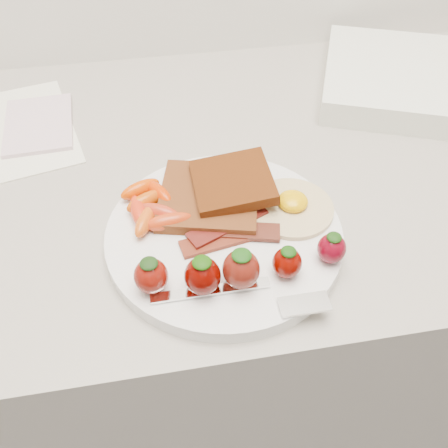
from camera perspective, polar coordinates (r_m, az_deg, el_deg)
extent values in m
cube|color=gray|center=(1.03, -0.42, -12.41)|extent=(2.00, 0.60, 0.90)
cylinder|color=white|center=(0.57, 0.00, -1.31)|extent=(0.27, 0.27, 0.02)
cube|color=#401D0A|center=(0.59, -1.73, 3.10)|extent=(0.14, 0.14, 0.01)
cube|color=#321306|center=(0.59, 0.99, 4.81)|extent=(0.09, 0.09, 0.02)
cylinder|color=beige|center=(0.59, 7.69, 1.84)|extent=(0.11, 0.11, 0.01)
ellipsoid|color=#EBAD01|center=(0.59, 7.87, 2.59)|extent=(0.04, 0.04, 0.02)
cube|color=#471A08|center=(0.55, -0.07, -1.72)|extent=(0.10, 0.04, 0.00)
cube|color=black|center=(0.56, 1.40, -0.77)|extent=(0.10, 0.05, 0.00)
cube|color=#400808|center=(0.56, 0.42, 0.00)|extent=(0.10, 0.06, 0.00)
ellipsoid|color=#CB4B07|center=(0.59, -8.94, 2.62)|extent=(0.05, 0.04, 0.02)
ellipsoid|color=#B83117|center=(0.58, -7.50, 1.36)|extent=(0.05, 0.04, 0.02)
ellipsoid|color=#D65210|center=(0.57, -8.99, 0.37)|extent=(0.04, 0.05, 0.02)
ellipsoid|color=#DC3400|center=(0.60, -7.48, 3.57)|extent=(0.04, 0.05, 0.02)
ellipsoid|color=#DC4200|center=(0.61, -9.56, 3.95)|extent=(0.05, 0.04, 0.02)
ellipsoid|color=red|center=(0.56, -6.28, 0.26)|extent=(0.06, 0.02, 0.02)
ellipsoid|color=red|center=(0.58, -9.77, 1.42)|extent=(0.02, 0.05, 0.02)
ellipsoid|color=#6B0E07|center=(0.50, -8.34, -5.91)|extent=(0.03, 0.03, 0.04)
ellipsoid|color=black|center=(0.49, -8.59, -4.48)|extent=(0.02, 0.02, 0.01)
ellipsoid|color=#4A0300|center=(0.50, -2.47, -5.95)|extent=(0.04, 0.04, 0.04)
ellipsoid|color=#164205|center=(0.48, -2.55, -4.41)|extent=(0.02, 0.02, 0.01)
ellipsoid|color=#5F150C|center=(0.50, 1.96, -5.20)|extent=(0.04, 0.04, 0.04)
ellipsoid|color=#14420C|center=(0.49, 2.03, -3.60)|extent=(0.02, 0.02, 0.01)
ellipsoid|color=#590500|center=(0.52, 7.22, -4.43)|extent=(0.03, 0.03, 0.03)
ellipsoid|color=#133D09|center=(0.50, 7.40, -3.16)|extent=(0.02, 0.02, 0.01)
ellipsoid|color=#640413|center=(0.54, 12.20, -2.75)|extent=(0.03, 0.03, 0.03)
ellipsoid|color=#15370B|center=(0.52, 12.49, -1.50)|extent=(0.02, 0.02, 0.01)
cube|color=white|center=(0.51, -1.56, -7.58)|extent=(0.12, 0.01, 0.00)
cube|color=silver|center=(0.51, 9.18, -9.02)|extent=(0.05, 0.02, 0.00)
cube|color=white|center=(0.80, -23.09, 9.76)|extent=(0.22, 0.26, 0.00)
cube|color=silver|center=(0.79, -20.43, 10.66)|extent=(0.10, 0.14, 0.01)
cube|color=white|center=(0.87, 22.00, 14.88)|extent=(0.38, 0.35, 0.04)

